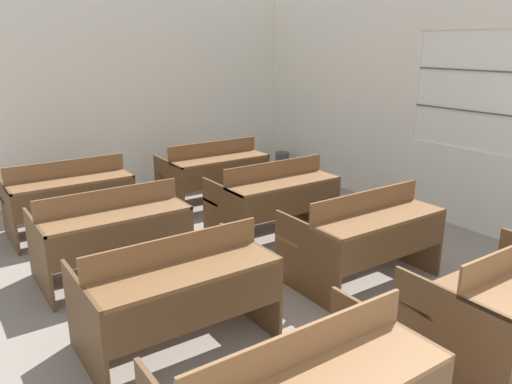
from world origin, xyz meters
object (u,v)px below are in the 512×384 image
at_px(bench_third_left, 111,230).
at_px(bench_front_right, 511,296).
at_px(wastepaper_bin, 282,163).
at_px(bench_second_left, 177,289).
at_px(bench_second_right, 363,233).
at_px(bench_back_right, 214,171).
at_px(bench_third_right, 274,196).
at_px(bench_back_left, 69,194).

bearing_deg(bench_third_left, bench_front_right, -56.32).
bearing_deg(wastepaper_bin, bench_second_left, -135.81).
relative_size(bench_second_right, bench_back_right, 1.00).
xyz_separation_m(bench_third_right, bench_back_right, (0.01, 1.41, 0.00)).
relative_size(bench_third_left, bench_third_right, 1.00).
distance_m(bench_second_right, bench_third_right, 1.40).
distance_m(bench_second_left, bench_second_right, 1.91).
xyz_separation_m(bench_front_right, bench_back_left, (-1.91, 4.23, 0.00)).
bearing_deg(bench_third_left, bench_third_right, 0.33).
height_order(bench_second_right, wastepaper_bin, bench_second_right).
bearing_deg(bench_front_right, wastepaper_bin, 70.22).
distance_m(bench_second_left, bench_third_right, 2.37).
bearing_deg(wastepaper_bin, bench_front_right, -109.78).
height_order(bench_third_right, bench_back_right, same).
xyz_separation_m(bench_second_right, wastepaper_bin, (1.77, 3.57, -0.28)).
distance_m(bench_third_left, bench_back_right, 2.39).
relative_size(bench_front_right, bench_back_left, 1.00).
height_order(bench_second_left, bench_back_left, same).
height_order(bench_front_right, bench_back_right, same).
bearing_deg(bench_second_left, bench_third_right, 36.50).
relative_size(bench_second_left, bench_third_left, 1.00).
distance_m(bench_third_left, bench_third_right, 1.91).
relative_size(bench_second_right, bench_third_left, 1.00).
bearing_deg(bench_second_right, bench_third_right, 90.26).
bearing_deg(bench_second_left, bench_back_right, 55.83).
distance_m(bench_third_left, bench_back_left, 1.41).
relative_size(bench_front_right, bench_third_left, 1.00).
bearing_deg(bench_front_right, bench_third_right, 89.52).
xyz_separation_m(bench_front_right, bench_second_left, (-1.88, 1.43, 0.00)).
xyz_separation_m(bench_second_right, bench_third_right, (-0.01, 1.40, 0.00)).
bearing_deg(bench_back_left, bench_back_right, 0.51).
bearing_deg(bench_back_left, bench_third_left, -89.01).
relative_size(bench_front_right, bench_back_right, 1.00).
xyz_separation_m(bench_second_right, bench_third_left, (-1.91, 1.39, 0.00)).
bearing_deg(bench_back_right, bench_second_right, -90.06).
bearing_deg(bench_third_right, bench_back_left, 144.17).
height_order(bench_back_left, bench_back_right, same).
bearing_deg(bench_third_left, bench_back_left, 90.99).
distance_m(bench_front_right, bench_back_left, 4.64).
bearing_deg(bench_back_left, wastepaper_bin, 11.81).
bearing_deg(bench_front_right, bench_back_right, 89.56).
bearing_deg(bench_third_right, bench_second_left, -143.50).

